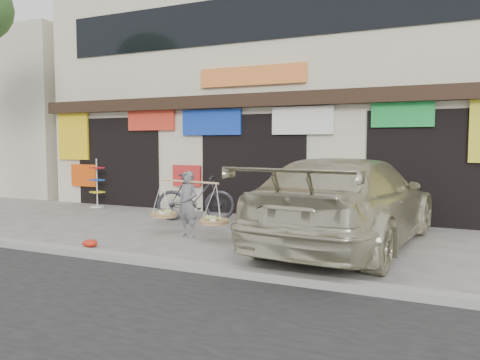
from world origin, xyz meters
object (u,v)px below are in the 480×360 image
at_px(display_rack, 97,188).
at_px(suv, 349,202).
at_px(bike_1, 196,197).
at_px(street_vendor, 188,207).
at_px(bike_2, 262,205).

bearing_deg(display_rack, suv, -15.63).
bearing_deg(suv, display_rack, -9.74).
bearing_deg(suv, bike_1, -12.53).
bearing_deg(street_vendor, bike_2, 80.74).
xyz_separation_m(bike_1, suv, (4.06, -1.35, 0.24)).
relative_size(street_vendor, suv, 0.33).
distance_m(street_vendor, bike_2, 2.22).
distance_m(suv, display_rack, 8.28).
height_order(bike_2, display_rack, display_rack).
bearing_deg(bike_1, bike_2, -106.23).
relative_size(bike_2, suv, 0.28).
height_order(street_vendor, suv, suv).
xyz_separation_m(street_vendor, bike_1, (-0.86, 1.82, -0.03)).
bearing_deg(bike_2, display_rack, 103.19).
bearing_deg(bike_2, suv, -103.78).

